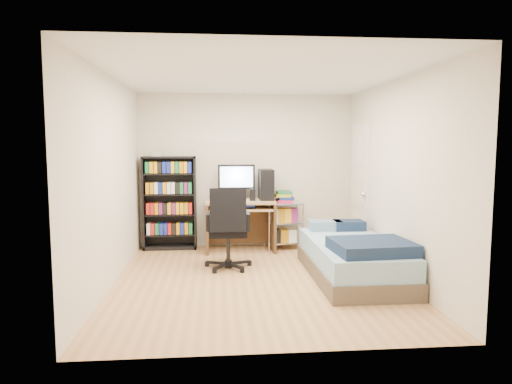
{
  "coord_description": "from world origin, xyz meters",
  "views": [
    {
      "loc": [
        -0.5,
        -5.51,
        1.69
      ],
      "look_at": [
        0.02,
        0.4,
        1.06
      ],
      "focal_mm": 32.0,
      "sensor_mm": 36.0,
      "label": 1
    }
  ],
  "objects": [
    {
      "name": "room",
      "position": [
        0.0,
        0.0,
        1.25
      ],
      "size": [
        3.58,
        4.08,
        2.58
      ],
      "color": "tan",
      "rests_on": "ground"
    },
    {
      "name": "door",
      "position": [
        1.72,
        1.35,
        1.0
      ],
      "size": [
        0.12,
        0.8,
        2.0
      ],
      "color": "silver",
      "rests_on": "room"
    },
    {
      "name": "bed",
      "position": [
        1.22,
        0.02,
        0.26
      ],
      "size": [
        1.03,
        2.07,
        0.59
      ],
      "color": "brown",
      "rests_on": "room"
    },
    {
      "name": "computer_desk",
      "position": [
        -0.02,
        1.66,
        0.74
      ],
      "size": [
        1.08,
        0.63,
        1.37
      ],
      "color": "tan",
      "rests_on": "room"
    },
    {
      "name": "media_shelf",
      "position": [
        -1.25,
        1.84,
        0.77
      ],
      "size": [
        0.84,
        0.28,
        1.56
      ],
      "color": "black",
      "rests_on": "room"
    },
    {
      "name": "wire_cart",
      "position": [
        0.58,
        1.73,
        0.6
      ],
      "size": [
        0.6,
        0.45,
        0.92
      ],
      "rotation": [
        0.0,
        0.0,
        0.07
      ],
      "color": "silver",
      "rests_on": "room"
    },
    {
      "name": "office_chair",
      "position": [
        -0.35,
        0.56,
        0.36
      ],
      "size": [
        0.68,
        0.68,
        1.12
      ],
      "rotation": [
        0.0,
        0.0,
        -0.02
      ],
      "color": "black",
      "rests_on": "room"
    }
  ]
}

